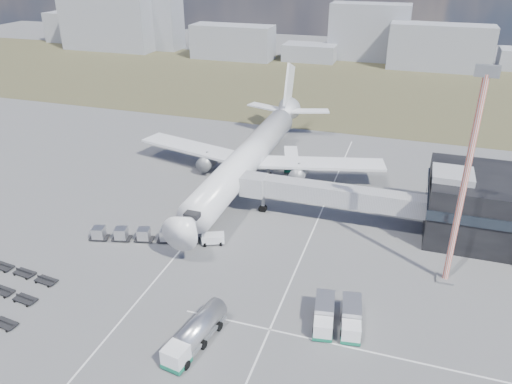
% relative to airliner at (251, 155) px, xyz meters
% --- Properties ---
extents(ground, '(420.00, 420.00, 0.00)m').
position_rel_airliner_xyz_m(ground, '(0.00, -32.38, -5.29)').
color(ground, '#565659').
rests_on(ground, ground).
extents(grass_strip, '(420.00, 90.00, 0.01)m').
position_rel_airliner_xyz_m(grass_strip, '(0.00, 77.62, -5.29)').
color(grass_strip, '#463F2A').
rests_on(grass_strip, ground).
extents(lane_markings, '(47.12, 110.00, 0.01)m').
position_rel_airliner_xyz_m(lane_markings, '(9.77, -29.38, -5.29)').
color(lane_markings, silver).
rests_on(lane_markings, ground).
extents(jet_bridge, '(30.30, 3.80, 7.05)m').
position_rel_airliner_xyz_m(jet_bridge, '(15.90, -11.95, -0.24)').
color(jet_bridge, '#939399').
rests_on(jet_bridge, ground).
extents(airliner, '(51.59, 64.53, 17.62)m').
position_rel_airliner_xyz_m(airliner, '(0.00, 0.00, 0.00)').
color(airliner, white).
rests_on(airliner, ground).
extents(skyline, '(290.88, 27.14, 23.46)m').
position_rel_airliner_xyz_m(skyline, '(-16.27, 117.63, 3.65)').
color(skyline, gray).
rests_on(skyline, ground).
extents(fuel_tanker, '(4.19, 10.45, 3.29)m').
position_rel_airliner_xyz_m(fuel_tanker, '(8.54, -45.41, -3.65)').
color(fuel_tanker, white).
rests_on(fuel_tanker, ground).
extents(pushback_tug, '(3.99, 3.20, 1.55)m').
position_rel_airliner_xyz_m(pushback_tug, '(1.98, -24.38, -4.52)').
color(pushback_tug, white).
rests_on(pushback_tug, ground).
extents(catering_truck, '(4.68, 7.46, 3.19)m').
position_rel_airliner_xyz_m(catering_truck, '(5.99, 8.40, -3.66)').
color(catering_truck, white).
rests_on(catering_truck, ground).
extents(service_trucks_near, '(6.46, 7.39, 2.68)m').
position_rel_airliner_xyz_m(service_trucks_near, '(23.59, -37.16, -3.83)').
color(service_trucks_near, white).
rests_on(service_trucks_near, ground).
extents(uld_row, '(17.24, 6.10, 1.90)m').
position_rel_airliner_xyz_m(uld_row, '(-8.58, -27.07, -4.15)').
color(uld_row, black).
rests_on(uld_row, ground).
extents(floodlight_mast, '(2.81, 2.29, 29.66)m').
position_rel_airliner_xyz_m(floodlight_mast, '(36.28, -23.22, 9.57)').
color(floodlight_mast, red).
rests_on(floodlight_mast, ground).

